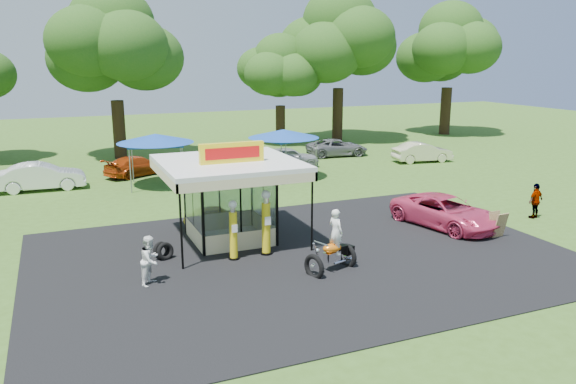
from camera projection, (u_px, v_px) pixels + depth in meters
name	position (u px, v px, depth m)	size (l,w,h in m)	color
ground	(327.00, 275.00, 19.65)	(120.00, 120.00, 0.00)	#37581B
asphalt_apron	(304.00, 256.00, 21.44)	(20.00, 14.00, 0.04)	black
gas_station_kiosk	(229.00, 199.00, 22.96)	(5.40, 5.40, 4.18)	white
gas_pump_left	(233.00, 232.00, 20.88)	(0.43, 0.43, 2.31)	black
gas_pump_right	(266.00, 224.00, 21.39)	(0.48, 0.48, 2.57)	black
motorcycle	(334.00, 246.00, 19.89)	(2.07, 1.46, 2.34)	black
spare_tires	(163.00, 251.00, 21.06)	(0.89, 0.72, 0.71)	black
a_frame_sign	(498.00, 225.00, 23.59)	(0.64, 0.60, 1.10)	#593819
kiosk_car	(216.00, 216.00, 25.24)	(1.13, 2.82, 0.96)	yellow
pink_sedan	(445.00, 212.00, 25.07)	(2.33, 5.06, 1.41)	#D83A65
spectator_west	(150.00, 260.00, 18.68)	(0.83, 0.64, 1.70)	white
spectator_east_b	(536.00, 201.00, 26.40)	(0.99, 0.41, 1.69)	gray
bg_car_a	(41.00, 177.00, 32.01)	(1.66, 4.77, 1.57)	white
bg_car_b	(137.00, 166.00, 35.96)	(1.78, 4.37, 1.27)	#A9380D
bg_car_c	(287.00, 157.00, 38.30)	(1.76, 4.37, 1.49)	#A8A8AD
bg_car_d	(337.00, 147.00, 43.09)	(2.17, 4.70, 1.31)	slate
bg_car_e	(422.00, 152.00, 40.62)	(1.49, 4.29, 1.41)	beige
tent_west	(155.00, 139.00, 32.54)	(4.44, 4.44, 3.10)	gray
tent_east	(284.00, 134.00, 34.69)	(4.41, 4.41, 3.08)	gray
oak_far_c	(114.00, 53.00, 40.54)	(10.33, 10.33, 12.18)	black
oak_far_d	(280.00, 76.00, 48.02)	(7.72, 7.72, 9.19)	black
oak_far_e	(339.00, 46.00, 49.25)	(10.98, 10.98, 13.07)	black
oak_far_f	(449.00, 52.00, 53.56)	(10.22, 10.22, 12.31)	black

